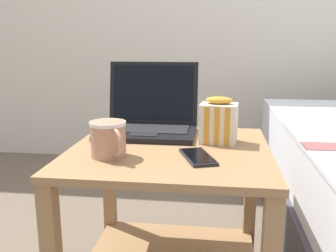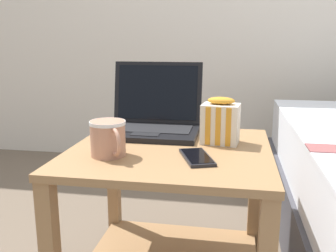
{
  "view_description": "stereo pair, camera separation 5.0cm",
  "coord_description": "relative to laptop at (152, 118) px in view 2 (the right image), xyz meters",
  "views": [
    {
      "loc": [
        0.14,
        -1.11,
        0.88
      ],
      "look_at": [
        0.0,
        -0.04,
        0.64
      ],
      "focal_mm": 40.0,
      "sensor_mm": 36.0,
      "label": 1
    },
    {
      "loc": [
        0.19,
        -1.11,
        0.88
      ],
      "look_at": [
        0.0,
        -0.04,
        0.64
      ],
      "focal_mm": 40.0,
      "sensor_mm": 36.0,
      "label": 2
    }
  ],
  "objects": [
    {
      "name": "bedside_table",
      "position": [
        0.1,
        -0.2,
        -0.25
      ],
      "size": [
        0.62,
        0.6,
        0.56
      ],
      "color": "#997047",
      "rests_on": "ground_plane"
    },
    {
      "name": "cell_phone",
      "position": [
        0.19,
        -0.29,
        -0.05
      ],
      "size": [
        0.12,
        0.17,
        0.01
      ],
      "color": "black",
      "rests_on": "bedside_table"
    },
    {
      "name": "mug_front_left",
      "position": [
        -0.06,
        -0.31,
        0.01
      ],
      "size": [
        0.12,
        0.13,
        0.1
      ],
      "color": "tan",
      "rests_on": "bedside_table"
    },
    {
      "name": "laptop",
      "position": [
        0.0,
        0.0,
        0.0
      ],
      "size": [
        0.34,
        0.29,
        0.25
      ],
      "color": "black",
      "rests_on": "bedside_table"
    },
    {
      "name": "snack_bag",
      "position": [
        0.25,
        -0.11,
        0.02
      ],
      "size": [
        0.13,
        0.1,
        0.15
      ],
      "color": "silver",
      "rests_on": "bedside_table"
    }
  ]
}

